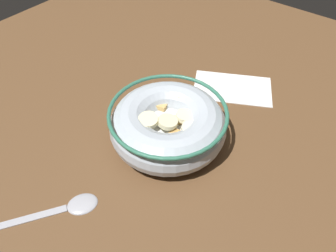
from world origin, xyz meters
TOP-DOWN VIEW (x-y plane):
  - ground_plane at (0.00, 0.00)cm, footprint 112.86×112.86cm
  - cereal_bowl at (-0.02, 0.01)cm, footprint 18.12×18.12cm
  - spoon at (2.68, 17.76)cm, footprint 9.13×12.14cm
  - folded_napkin at (-1.74, -17.58)cm, footprint 16.85×14.48cm

SIDE VIEW (x-z plane):
  - ground_plane at x=0.00cm, z-range -2.00..0.00cm
  - folded_napkin at x=-1.74cm, z-range 0.00..0.30cm
  - spoon at x=2.68cm, z-range -0.05..0.75cm
  - cereal_bowl at x=-0.02cm, z-range 0.23..6.52cm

